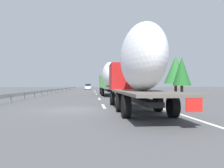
{
  "coord_description": "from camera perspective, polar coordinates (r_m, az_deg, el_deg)",
  "views": [
    {
      "loc": [
        -14.17,
        -0.92,
        1.5
      ],
      "look_at": [
        15.83,
        -3.66,
        1.65
      ],
      "focal_mm": 36.62,
      "sensor_mm": 36.0,
      "label": 1
    }
  ],
  "objects": [
    {
      "name": "ground_plane",
      "position": [
        54.2,
        -6.2,
        -1.86
      ],
      "size": [
        260.0,
        260.0,
        0.0
      ],
      "primitive_type": "plane",
      "color": "#4C4C4F"
    },
    {
      "name": "lane_stripe_0",
      "position": [
        16.26,
        -2.12,
        -5.56
      ],
      "size": [
        3.2,
        0.2,
        0.01
      ],
      "primitive_type": "cube",
      "color": "white",
      "rests_on": "ground_plane"
    },
    {
      "name": "lane_stripe_1",
      "position": [
        25.09,
        -3.21,
        -3.7
      ],
      "size": [
        3.2,
        0.2,
        0.01
      ],
      "primitive_type": "cube",
      "color": "white",
      "rests_on": "ground_plane"
    },
    {
      "name": "lane_stripe_2",
      "position": [
        37.88,
        -3.89,
        -2.54
      ],
      "size": [
        3.2,
        0.2,
        0.01
      ],
      "primitive_type": "cube",
      "color": "white",
      "rests_on": "ground_plane"
    },
    {
      "name": "lane_stripe_3",
      "position": [
        48.76,
        -4.19,
        -2.03
      ],
      "size": [
        3.2,
        0.2,
        0.01
      ],
      "primitive_type": "cube",
      "color": "white",
      "rests_on": "ground_plane"
    },
    {
      "name": "lane_stripe_4",
      "position": [
        57.27,
        -4.34,
        -1.77
      ],
      "size": [
        3.2,
        0.2,
        0.01
      ],
      "primitive_type": "cube",
      "color": "white",
      "rests_on": "ground_plane"
    },
    {
      "name": "lane_stripe_5",
      "position": [
        61.55,
        -4.4,
        -1.67
      ],
      "size": [
        3.2,
        0.2,
        0.01
      ],
      "primitive_type": "cube",
      "color": "white",
      "rests_on": "ground_plane"
    },
    {
      "name": "edge_line_right",
      "position": [
        59.36,
        -0.8,
        -1.72
      ],
      "size": [
        110.0,
        0.2,
        0.01
      ],
      "primitive_type": "cube",
      "color": "white",
      "rests_on": "ground_plane"
    },
    {
      "name": "truck_lead",
      "position": [
        33.66,
        -0.66,
        1.64
      ],
      "size": [
        13.78,
        2.55,
        4.77
      ],
      "color": "#387038",
      "rests_on": "ground_plane"
    },
    {
      "name": "truck_trailing",
      "position": [
        13.23,
        6.49,
        4.42
      ],
      "size": [
        12.13,
        2.55,
        4.72
      ],
      "color": "#B21919",
      "rests_on": "ground_plane"
    },
    {
      "name": "car_yellow_coupe",
      "position": [
        105.1,
        -5.75,
        -0.56
      ],
      "size": [
        4.65,
        1.8,
        1.97
      ],
      "color": "gold",
      "rests_on": "ground_plane"
    },
    {
      "name": "car_white_van",
      "position": [
        73.65,
        -6.03,
        -0.7
      ],
      "size": [
        4.4,
        1.77,
        1.9
      ],
      "color": "white",
      "rests_on": "ground_plane"
    },
    {
      "name": "road_sign",
      "position": [
        55.12,
        0.8,
        0.3
      ],
      "size": [
        0.1,
        0.9,
        2.96
      ],
      "color": "gray",
      "rests_on": "ground_plane"
    },
    {
      "name": "tree_0",
      "position": [
        45.39,
        8.41,
        3.63
      ],
      "size": [
        3.84,
        3.84,
        7.49
      ],
      "color": "#472D19",
      "rests_on": "ground_plane"
    },
    {
      "name": "tree_1",
      "position": [
        34.52,
        15.61,
        3.46
      ],
      "size": [
        3.36,
        3.36,
        5.76
      ],
      "color": "#472D19",
      "rests_on": "ground_plane"
    },
    {
      "name": "tree_2",
      "position": [
        81.68,
        2.07,
        1.33
      ],
      "size": [
        2.84,
        2.84,
        6.03
      ],
      "color": "#472D19",
      "rests_on": "ground_plane"
    },
    {
      "name": "tree_3",
      "position": [
        56.8,
        6.53,
        1.84
      ],
      "size": [
        3.28,
        3.28,
        5.74
      ],
      "color": "#472D19",
      "rests_on": "ground_plane"
    },
    {
      "name": "tree_4",
      "position": [
        32.96,
        17.03,
        3.02
      ],
      "size": [
        2.5,
        2.5,
        5.39
      ],
      "color": "#472D19",
      "rests_on": "ground_plane"
    },
    {
      "name": "tree_5",
      "position": [
        60.28,
        6.66,
        2.18
      ],
      "size": [
        3.58,
        3.58,
        6.55
      ],
      "color": "#472D19",
      "rests_on": "ground_plane"
    },
    {
      "name": "guardrail_median",
      "position": [
        57.59,
        -12.13,
        -1.19
      ],
      "size": [
        94.0,
        0.1,
        0.76
      ],
      "color": "#9EA0A5",
      "rests_on": "ground_plane"
    }
  ]
}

